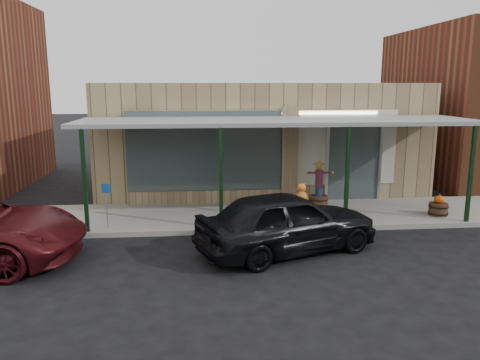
{
  "coord_description": "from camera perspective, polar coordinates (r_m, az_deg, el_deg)",
  "views": [
    {
      "loc": [
        -2.42,
        -10.58,
        4.13
      ],
      "look_at": [
        -1.23,
        2.6,
        1.44
      ],
      "focal_mm": 35.0,
      "sensor_mm": 36.0,
      "label": 1
    }
  ],
  "objects": [
    {
      "name": "ground",
      "position": [
        11.61,
        7.3,
        -9.44
      ],
      "size": [
        120.0,
        120.0,
        0.0
      ],
      "primitive_type": "plane",
      "color": "black",
      "rests_on": "ground"
    },
    {
      "name": "storefront",
      "position": [
        19.0,
        2.17,
        5.34
      ],
      "size": [
        12.0,
        6.25,
        4.2
      ],
      "color": "#9D8C60",
      "rests_on": "ground"
    },
    {
      "name": "sidewalk",
      "position": [
        14.94,
        4.35,
        -4.28
      ],
      "size": [
        40.0,
        3.2,
        0.15
      ],
      "primitive_type": "cube",
      "color": "gray",
      "rests_on": "ground"
    },
    {
      "name": "parked_sedan",
      "position": [
        11.75,
        5.81,
        -5.08
      ],
      "size": [
        4.98,
        3.39,
        1.58
      ],
      "rotation": [
        0.0,
        0.0,
        1.94
      ],
      "color": "black",
      "rests_on": "ground"
    },
    {
      "name": "block_buildings_near",
      "position": [
        20.27,
        7.56,
        10.38
      ],
      "size": [
        61.0,
        8.0,
        8.0
      ],
      "color": "brown",
      "rests_on": "ground"
    },
    {
      "name": "barrel_scarecrow",
      "position": [
        15.54,
        9.57,
        -1.45
      ],
      "size": [
        0.97,
        0.67,
        1.59
      ],
      "rotation": [
        0.0,
        0.0,
        0.1
      ],
      "color": "#462B1C",
      "rests_on": "sidewalk"
    },
    {
      "name": "awning",
      "position": [
        14.39,
        4.55,
        7.0
      ],
      "size": [
        12.0,
        3.0,
        3.04
      ],
      "color": "gray",
      "rests_on": "ground"
    },
    {
      "name": "barrel_pumpkin",
      "position": [
        15.81,
        23.03,
        -3.12
      ],
      "size": [
        0.6,
        0.6,
        0.68
      ],
      "rotation": [
        0.0,
        0.0,
        -0.05
      ],
      "color": "#462B1C",
      "rests_on": "sidewalk"
    },
    {
      "name": "handicap_sign",
      "position": [
        13.6,
        -15.98,
        -2.33
      ],
      "size": [
        0.26,
        0.12,
        1.3
      ],
      "rotation": [
        0.0,
        0.0,
        -0.39
      ],
      "color": "gray",
      "rests_on": "sidewalk"
    }
  ]
}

